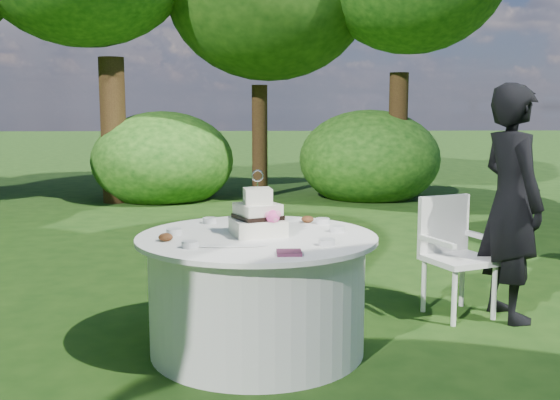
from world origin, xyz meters
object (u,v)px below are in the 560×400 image
at_px(chair, 453,247).
at_px(table, 257,292).
at_px(napkins, 289,253).
at_px(cake, 258,217).
at_px(guest, 512,203).

bearing_deg(chair, table, -154.68).
height_order(table, chair, chair).
xyz_separation_m(napkins, table, (-0.18, 0.56, -0.39)).
bearing_deg(table, cake, 70.43).
xyz_separation_m(guest, chair, (-0.39, 0.13, -0.36)).
xyz_separation_m(napkins, cake, (-0.17, 0.59, 0.10)).
relative_size(table, cake, 3.64).
relative_size(napkins, table, 0.09).
bearing_deg(guest, napkins, 113.56).
bearing_deg(napkins, chair, 43.60).
relative_size(guest, chair, 1.95).
distance_m(table, cake, 0.50).
bearing_deg(cake, chair, 24.67).
relative_size(napkins, chair, 0.15).
relative_size(napkins, guest, 0.08).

